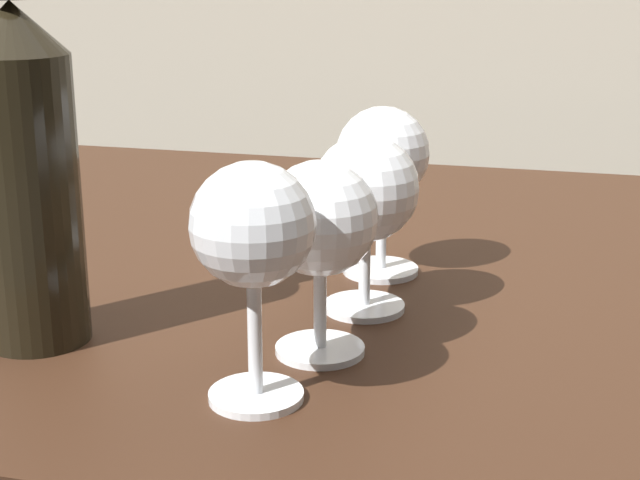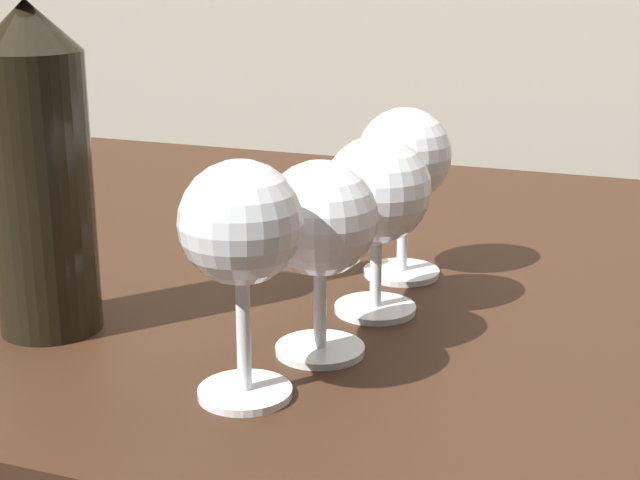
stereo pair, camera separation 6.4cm
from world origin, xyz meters
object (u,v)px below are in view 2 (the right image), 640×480
wine_glass_merlot (377,195)px  wine_bottle (38,162)px  wine_glass_pinot (241,230)px  wine_glass_cabernet (404,159)px  wine_glass_port (320,225)px

wine_glass_merlot → wine_bottle: 0.25m
wine_glass_pinot → wine_glass_merlot: wine_glass_pinot is taller
wine_glass_cabernet → wine_bottle: bearing=-135.6°
wine_glass_cabernet → wine_bottle: (-0.21, -0.21, 0.02)m
wine_glass_port → wine_glass_cabernet: size_ratio=0.94×
wine_glass_pinot → wine_glass_port: wine_glass_pinot is taller
wine_bottle → wine_glass_pinot: bearing=-16.4°
wine_glass_port → wine_glass_cabernet: 0.18m
wine_glass_port → wine_glass_cabernet: bearing=87.4°
wine_glass_port → wine_glass_cabernet: (0.01, 0.18, 0.01)m
wine_glass_pinot → wine_bottle: size_ratio=0.48×
wine_glass_merlot → wine_glass_cabernet: 0.09m
wine_glass_port → wine_glass_merlot: wine_glass_merlot is taller
wine_glass_merlot → wine_bottle: (-0.21, -0.12, 0.03)m
wine_bottle → wine_glass_port: bearing=7.4°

